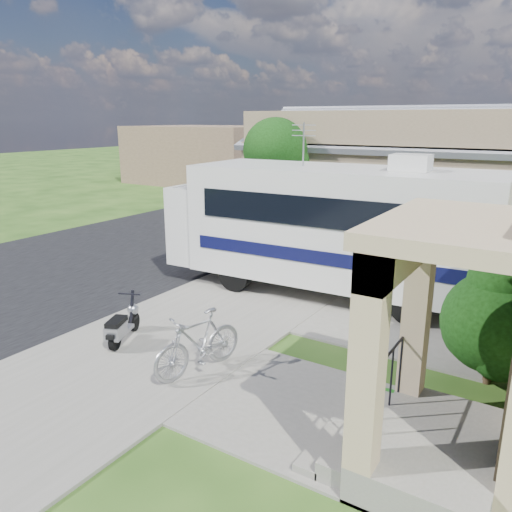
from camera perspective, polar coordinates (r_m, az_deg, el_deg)
The scene contains 18 objects.
ground at distance 10.34m, azimuth -5.21°, elevation -10.50°, with size 120.00×120.00×0.00m, color #1B3B10.
street_slab at distance 22.26m, azimuth -4.82°, elevation 3.71°, with size 9.00×80.00×0.02m, color black.
sidewalk_slab at distance 19.12m, azimuth 10.90°, elevation 1.59°, with size 4.00×80.00×0.06m, color slate.
driveway_slab at distance 13.33m, azimuth 11.99°, elevation -4.59°, with size 7.00×6.00×0.05m, color slate.
walk_slab at distance 8.22m, azimuth 7.84°, elevation -17.82°, with size 4.00×3.00×0.05m, color slate.
warehouse at distance 22.19m, azimuth 17.47°, elevation 8.20°, with size 12.50×8.40×5.04m.
distant_bldg_far at distance 37.19m, azimuth -5.38°, elevation 11.50°, with size 10.00×8.00×4.00m, color brown.
distant_bldg_near at distance 46.32m, azimuth 5.98°, elevation 11.75°, with size 8.00×7.00×3.20m, color brown.
street_tree_a at distance 18.94m, azimuth 2.56°, elevation 11.59°, with size 2.44×2.40×4.58m.
street_tree_b at distance 28.03m, azimuth 13.13°, elevation 12.76°, with size 2.44×2.40×4.73m.
street_tree_c at distance 36.63m, azimuth 18.00°, elevation 12.50°, with size 2.44×2.40×4.42m.
motorhome at distance 13.09m, azimuth 8.30°, elevation 3.65°, with size 8.65×3.15×4.37m.
shrub at distance 9.53m, azimuth 26.03°, elevation -6.40°, with size 1.95×1.86×2.39m.
scooter at distance 10.68m, azimuth -15.04°, elevation -7.68°, with size 0.76×1.32×0.91m.
bicycle at distance 9.17m, azimuth -6.62°, elevation -10.13°, with size 0.54×1.90×1.14m, color #93949A.
pickup_truck at distance 23.92m, azimuth 2.65°, elevation 6.33°, with size 2.44×5.29×1.47m, color silver.
van at distance 29.76m, azimuth 7.93°, elevation 8.34°, with size 2.55×6.28×1.82m, color silver.
garden_hose at distance 8.64m, azimuth 14.64°, elevation -15.85°, with size 0.44×0.44×0.20m, color #176714.
Camera 1 is at (5.76, -7.31, 4.51)m, focal length 35.00 mm.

